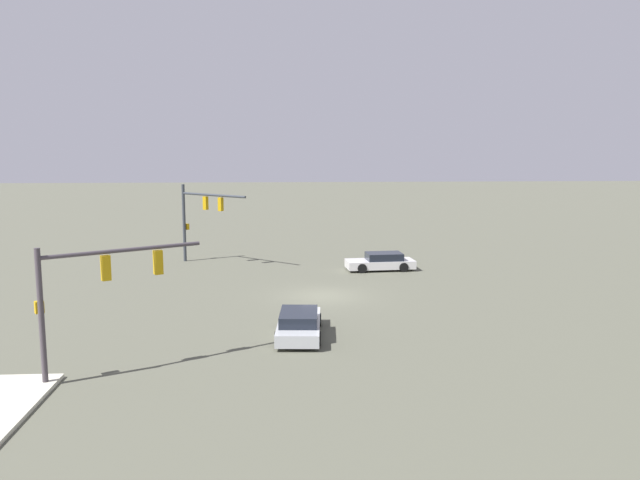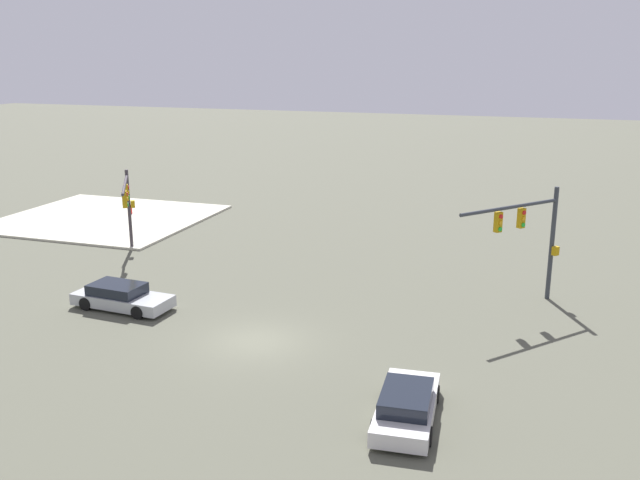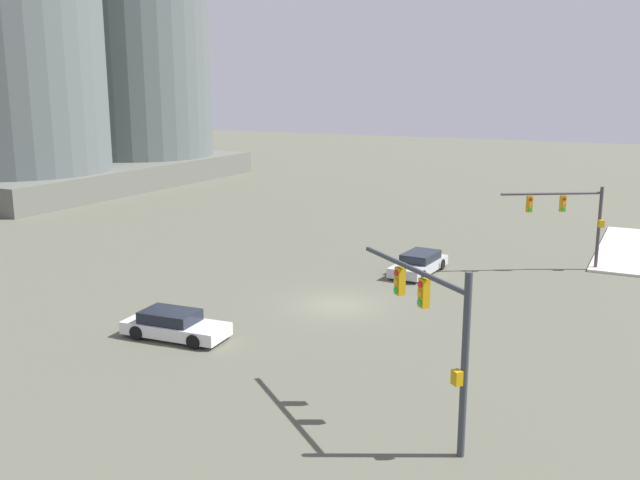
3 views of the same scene
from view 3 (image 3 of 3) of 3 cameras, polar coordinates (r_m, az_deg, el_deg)
The scene contains 5 objects.
ground_plane at distance 35.95m, azimuth 1.47°, elevation -5.26°, with size 227.25×227.25×0.00m, color #555547.
traffic_signal_near_corner at distance 22.29m, azimuth 9.31°, elevation -6.29°, with size 4.43×4.94×5.74m.
traffic_signal_opposite_side at distance 44.30m, azimuth 19.62°, elevation 2.16°, with size 3.37×5.57×5.04m.
sedan_car_approaching at distance 31.96m, azimuth -11.70°, elevation -6.74°, with size 2.22×4.81×1.21m.
sedan_car_waiting_far at distance 42.19m, azimuth 8.01°, elevation -1.88°, with size 5.00×2.23×1.21m.
Camera 3 is at (-31.04, -14.46, 10.96)m, focal length 39.59 mm.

